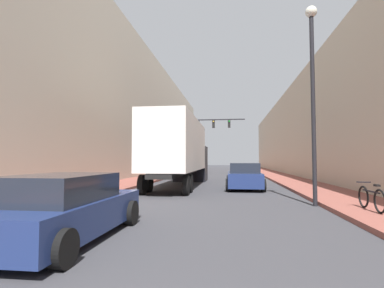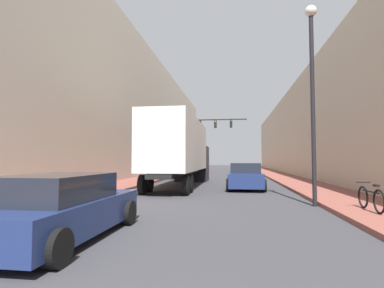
{
  "view_description": "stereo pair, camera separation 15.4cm",
  "coord_description": "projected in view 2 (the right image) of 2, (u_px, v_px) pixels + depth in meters",
  "views": [
    {
      "loc": [
        1.27,
        -0.07,
        1.72
      ],
      "look_at": [
        -0.6,
        14.18,
        2.49
      ],
      "focal_mm": 28.0,
      "sensor_mm": 36.0,
      "label": 1
    },
    {
      "loc": [
        1.42,
        -0.05,
        1.72
      ],
      "look_at": [
        -0.6,
        14.18,
        2.49
      ],
      "focal_mm": 28.0,
      "sensor_mm": 36.0,
      "label": 2
    }
  ],
  "objects": [
    {
      "name": "building_left",
      "position": [
        120.0,
        111.0,
        31.67
      ],
      "size": [
        6.0,
        80.0,
        13.88
      ],
      "color": "#BCB29E",
      "rests_on": "ground"
    },
    {
      "name": "suv_car",
      "position": [
        245.0,
        176.0,
        17.86
      ],
      "size": [
        2.13,
        4.85,
        1.54
      ],
      "color": "navy",
      "rests_on": "ground"
    },
    {
      "name": "semi_truck",
      "position": [
        182.0,
        151.0,
        19.65
      ],
      "size": [
        2.51,
        12.56,
        4.18
      ],
      "color": "silver",
      "rests_on": "ground"
    },
    {
      "name": "street_lamp",
      "position": [
        312.0,
        78.0,
        11.35
      ],
      "size": [
        0.44,
        0.44,
        7.66
      ],
      "color": "black",
      "rests_on": "ground"
    },
    {
      "name": "sidewalk_left",
      "position": [
        161.0,
        176.0,
        30.67
      ],
      "size": [
        3.04,
        80.0,
        0.15
      ],
      "color": "brown",
      "rests_on": "ground"
    },
    {
      "name": "parked_bicycle",
      "position": [
        371.0,
        198.0,
        9.25
      ],
      "size": [
        0.44,
        1.82,
        0.86
      ],
      "color": "black",
      "rests_on": "sidewalk_right"
    },
    {
      "name": "sidewalk_right",
      "position": [
        283.0,
        177.0,
        28.97
      ],
      "size": [
        3.04,
        80.0,
        0.15
      ],
      "color": "brown",
      "rests_on": "ground"
    },
    {
      "name": "traffic_signal_gantry",
      "position": [
        201.0,
        133.0,
        34.95
      ],
      "size": [
        7.33,
        0.35,
        6.7
      ],
      "color": "black",
      "rests_on": "ground"
    },
    {
      "name": "building_right",
      "position": [
        331.0,
        127.0,
        28.59
      ],
      "size": [
        6.0,
        80.0,
        9.66
      ],
      "color": "beige",
      "rests_on": "ground"
    },
    {
      "name": "sedan_car",
      "position": [
        61.0,
        208.0,
        6.5
      ],
      "size": [
        2.11,
        4.54,
        1.41
      ],
      "color": "navy",
      "rests_on": "ground"
    }
  ]
}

